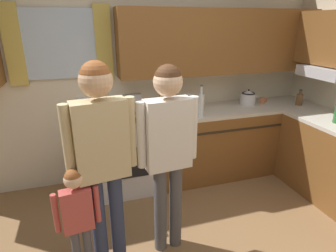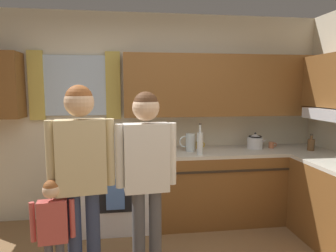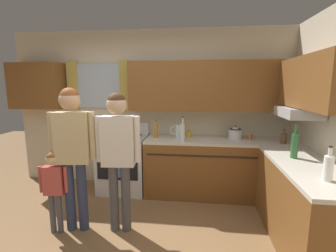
{
  "view_description": "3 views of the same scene",
  "coord_description": "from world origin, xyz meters",
  "px_view_note": "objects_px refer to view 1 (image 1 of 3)",
  "views": [
    {
      "loc": [
        -0.67,
        -1.52,
        1.92
      ],
      "look_at": [
        0.03,
        0.71,
        1.06
      ],
      "focal_mm": 30.21,
      "sensor_mm": 36.0,
      "label": 1
    },
    {
      "loc": [
        -0.2,
        -1.98,
        1.66
      ],
      "look_at": [
        0.18,
        0.8,
        1.31
      ],
      "focal_mm": 31.87,
      "sensor_mm": 36.0,
      "label": 2
    },
    {
      "loc": [
        0.84,
        -2.12,
        1.73
      ],
      "look_at": [
        0.44,
        1.05,
        1.17
      ],
      "focal_mm": 25.83,
      "sensor_mm": 36.0,
      "label": 3
    }
  ],
  "objects_px": {
    "stove_oven": "(116,153)",
    "bottle_tall_clear": "(201,104)",
    "stovetop_kettle": "(248,98)",
    "mug_mustard_yellow": "(195,104)",
    "adult_in_plaid": "(168,141)",
    "water_pitcher": "(188,103)",
    "small_child": "(78,214)",
    "adult_holding_child": "(102,148)",
    "bottle_oil_amber": "(160,106)",
    "bottle_squat_brown": "(299,99)",
    "cup_terracotta": "(263,101)"
  },
  "relations": [
    {
      "from": "water_pitcher",
      "to": "small_child",
      "type": "relative_size",
      "value": 0.23
    },
    {
      "from": "stovetop_kettle",
      "to": "water_pitcher",
      "type": "xyz_separation_m",
      "value": [
        -0.87,
        -0.05,
        0.02
      ]
    },
    {
      "from": "stove_oven",
      "to": "bottle_oil_amber",
      "type": "xyz_separation_m",
      "value": [
        0.54,
        -0.01,
        0.54
      ]
    },
    {
      "from": "stove_oven",
      "to": "bottle_tall_clear",
      "type": "xyz_separation_m",
      "value": [
        0.97,
        -0.21,
        0.57
      ]
    },
    {
      "from": "small_child",
      "to": "stove_oven",
      "type": "bearing_deg",
      "value": 70.49
    },
    {
      "from": "stovetop_kettle",
      "to": "bottle_tall_clear",
      "type": "bearing_deg",
      "value": -161.45
    },
    {
      "from": "stove_oven",
      "to": "mug_mustard_yellow",
      "type": "height_order",
      "value": "stove_oven"
    },
    {
      "from": "mug_mustard_yellow",
      "to": "adult_in_plaid",
      "type": "relative_size",
      "value": 0.07
    },
    {
      "from": "bottle_tall_clear",
      "to": "stovetop_kettle",
      "type": "distance_m",
      "value": 0.84
    },
    {
      "from": "bottle_oil_amber",
      "to": "adult_in_plaid",
      "type": "distance_m",
      "value": 1.12
    },
    {
      "from": "cup_terracotta",
      "to": "stovetop_kettle",
      "type": "distance_m",
      "value": 0.23
    },
    {
      "from": "bottle_oil_amber",
      "to": "mug_mustard_yellow",
      "type": "distance_m",
      "value": 0.53
    },
    {
      "from": "adult_holding_child",
      "to": "bottle_squat_brown",
      "type": "bearing_deg",
      "value": 20.69
    },
    {
      "from": "stove_oven",
      "to": "adult_in_plaid",
      "type": "height_order",
      "value": "adult_in_plaid"
    },
    {
      "from": "stovetop_kettle",
      "to": "bottle_oil_amber",
      "type": "bearing_deg",
      "value": -177.12
    },
    {
      "from": "stovetop_kettle",
      "to": "adult_in_plaid",
      "type": "distance_m",
      "value": 1.87
    },
    {
      "from": "adult_holding_child",
      "to": "small_child",
      "type": "xyz_separation_m",
      "value": [
        -0.22,
        -0.09,
        -0.46
      ]
    },
    {
      "from": "stove_oven",
      "to": "small_child",
      "type": "relative_size",
      "value": 1.13
    },
    {
      "from": "mug_mustard_yellow",
      "to": "adult_in_plaid",
      "type": "distance_m",
      "value": 1.44
    },
    {
      "from": "bottle_tall_clear",
      "to": "adult_holding_child",
      "type": "relative_size",
      "value": 0.22
    },
    {
      "from": "bottle_oil_amber",
      "to": "small_child",
      "type": "distance_m",
      "value": 1.62
    },
    {
      "from": "cup_terracotta",
      "to": "stovetop_kettle",
      "type": "bearing_deg",
      "value": 178.26
    },
    {
      "from": "bottle_tall_clear",
      "to": "cup_terracotta",
      "type": "xyz_separation_m",
      "value": [
        1.02,
        0.26,
        -0.1
      ]
    },
    {
      "from": "bottle_squat_brown",
      "to": "water_pitcher",
      "type": "bearing_deg",
      "value": 173.93
    },
    {
      "from": "bottle_tall_clear",
      "to": "bottle_oil_amber",
      "type": "bearing_deg",
      "value": 154.55
    },
    {
      "from": "bottle_squat_brown",
      "to": "bottle_tall_clear",
      "type": "bearing_deg",
      "value": -177.95
    },
    {
      "from": "bottle_tall_clear",
      "to": "adult_holding_child",
      "type": "distance_m",
      "value": 1.52
    },
    {
      "from": "adult_holding_child",
      "to": "adult_in_plaid",
      "type": "relative_size",
      "value": 1.03
    },
    {
      "from": "bottle_tall_clear",
      "to": "small_child",
      "type": "distance_m",
      "value": 1.8
    },
    {
      "from": "mug_mustard_yellow",
      "to": "bottle_oil_amber",
      "type": "bearing_deg",
      "value": -164.7
    },
    {
      "from": "stovetop_kettle",
      "to": "adult_holding_child",
      "type": "height_order",
      "value": "adult_holding_child"
    },
    {
      "from": "bottle_squat_brown",
      "to": "adult_holding_child",
      "type": "xyz_separation_m",
      "value": [
        -2.62,
        -0.99,
        0.09
      ]
    },
    {
      "from": "bottle_tall_clear",
      "to": "cup_terracotta",
      "type": "relative_size",
      "value": 3.37
    },
    {
      "from": "stovetop_kettle",
      "to": "cup_terracotta",
      "type": "bearing_deg",
      "value": -1.74
    },
    {
      "from": "bottle_squat_brown",
      "to": "mug_mustard_yellow",
      "type": "relative_size",
      "value": 1.71
    },
    {
      "from": "bottle_oil_amber",
      "to": "water_pitcher",
      "type": "height_order",
      "value": "bottle_oil_amber"
    },
    {
      "from": "cup_terracotta",
      "to": "adult_holding_child",
      "type": "xyz_separation_m",
      "value": [
        -2.21,
        -1.2,
        0.13
      ]
    },
    {
      "from": "stovetop_kettle",
      "to": "small_child",
      "type": "height_order",
      "value": "stovetop_kettle"
    },
    {
      "from": "bottle_tall_clear",
      "to": "mug_mustard_yellow",
      "type": "xyz_separation_m",
      "value": [
        0.08,
        0.34,
        -0.1
      ]
    },
    {
      "from": "bottle_tall_clear",
      "to": "stove_oven",
      "type": "bearing_deg",
      "value": 167.8
    },
    {
      "from": "bottle_squat_brown",
      "to": "bottle_tall_clear",
      "type": "xyz_separation_m",
      "value": [
        -1.43,
        -0.05,
        0.06
      ]
    },
    {
      "from": "mug_mustard_yellow",
      "to": "stovetop_kettle",
      "type": "height_order",
      "value": "stovetop_kettle"
    },
    {
      "from": "mug_mustard_yellow",
      "to": "stovetop_kettle",
      "type": "xyz_separation_m",
      "value": [
        0.72,
        -0.08,
        0.05
      ]
    },
    {
      "from": "water_pitcher",
      "to": "small_child",
      "type": "height_order",
      "value": "water_pitcher"
    },
    {
      "from": "stove_oven",
      "to": "bottle_oil_amber",
      "type": "bearing_deg",
      "value": -0.59
    },
    {
      "from": "bottle_squat_brown",
      "to": "cup_terracotta",
      "type": "xyz_separation_m",
      "value": [
        -0.41,
        0.21,
        -0.04
      ]
    },
    {
      "from": "stove_oven",
      "to": "bottle_squat_brown",
      "type": "relative_size",
      "value": 5.37
    },
    {
      "from": "stove_oven",
      "to": "cup_terracotta",
      "type": "xyz_separation_m",
      "value": [
        1.99,
        0.05,
        0.47
      ]
    },
    {
      "from": "bottle_oil_amber",
      "to": "small_child",
      "type": "bearing_deg",
      "value": -128.5
    },
    {
      "from": "adult_in_plaid",
      "to": "water_pitcher",
      "type": "bearing_deg",
      "value": 61.41
    }
  ]
}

